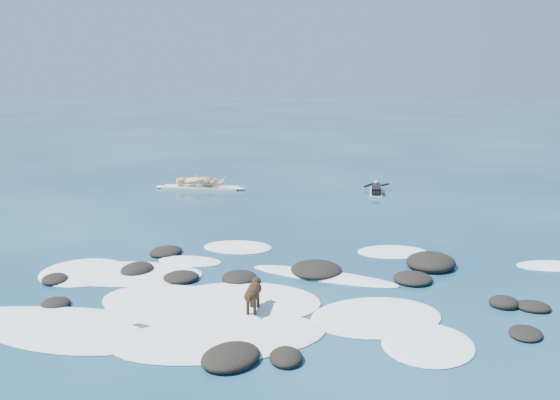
{
  "coord_description": "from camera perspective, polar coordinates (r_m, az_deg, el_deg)",
  "views": [
    {
      "loc": [
        1.02,
        -13.81,
        4.73
      ],
      "look_at": [
        -0.4,
        4.0,
        0.9
      ],
      "focal_mm": 40.0,
      "sensor_mm": 36.0,
      "label": 1
    }
  ],
  "objects": [
    {
      "name": "ground",
      "position": [
        14.63,
        0.32,
        -6.76
      ],
      "size": [
        160.0,
        160.0,
        0.0
      ],
      "primitive_type": "plane",
      "color": "#0A2642",
      "rests_on": "ground"
    },
    {
      "name": "reef_rocks",
      "position": [
        13.92,
        2.76,
        -7.45
      ],
      "size": [
        11.03,
        7.09,
        0.41
      ],
      "color": "black",
      "rests_on": "ground"
    },
    {
      "name": "breaking_foam",
      "position": [
        13.18,
        -5.9,
        -8.96
      ],
      "size": [
        13.58,
        7.93,
        0.12
      ],
      "color": "white",
      "rests_on": "ground"
    },
    {
      "name": "standing_surfer_rig",
      "position": [
        24.65,
        -7.33,
        2.86
      ],
      "size": [
        3.62,
        0.75,
        2.06
      ],
      "rotation": [
        0.0,
        0.0,
        -0.04
      ],
      "color": "#F0E6C0",
      "rests_on": "ground"
    },
    {
      "name": "paddling_surfer_rig",
      "position": [
        24.03,
        8.79,
        0.92
      ],
      "size": [
        0.99,
        2.21,
        0.38
      ],
      "rotation": [
        0.0,
        0.0,
        1.5
      ],
      "color": "silver",
      "rests_on": "ground"
    },
    {
      "name": "dog",
      "position": [
        12.29,
        -2.45,
        -8.39
      ],
      "size": [
        0.3,
        1.03,
        0.65
      ],
      "rotation": [
        0.0,
        0.0,
        1.5
      ],
      "color": "black",
      "rests_on": "ground"
    }
  ]
}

